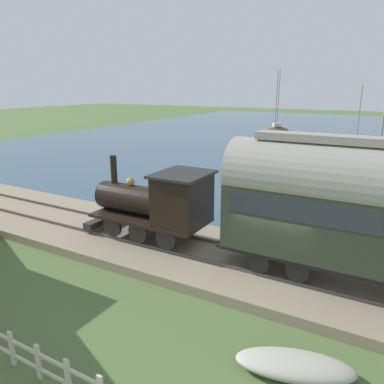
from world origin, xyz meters
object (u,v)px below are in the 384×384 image
object	(u,v)px
steam_locomotive	(159,201)
sailboat_teal	(274,138)
sailboat_brown	(277,130)
beached_dinghy	(295,366)
sailboat_navy	(355,147)
rowboat_mid_harbor	(267,190)
rowboat_near_shore	(129,194)
sailboat_green	(374,186)
rowboat_far_out	(363,234)

from	to	relation	value
steam_locomotive	sailboat_teal	size ratio (longest dim) A/B	0.65
sailboat_brown	beached_dinghy	bearing A→B (deg)	163.10
sailboat_navy	steam_locomotive	bearing A→B (deg)	-158.98
rowboat_mid_harbor	beached_dinghy	xyz separation A→B (m)	(-14.74, -5.60, 0.03)
sailboat_teal	rowboat_mid_harbor	size ratio (longest dim) A/B	3.42
sailboat_navy	sailboat_brown	bearing A→B (deg)	77.15
beached_dinghy	rowboat_near_shore	bearing A→B (deg)	52.80
sailboat_brown	rowboat_near_shore	xyz separation A→B (m)	(-32.99, -1.06, -0.49)
sailboat_navy	sailboat_teal	xyz separation A→B (m)	(3.09, 9.19, -0.04)
beached_dinghy	sailboat_green	bearing A→B (deg)	-1.26
sailboat_brown	rowboat_near_shore	bearing A→B (deg)	147.18
steam_locomotive	rowboat_near_shore	world-z (taller)	steam_locomotive
sailboat_brown	rowboat_mid_harbor	size ratio (longest dim) A/B	3.49
sailboat_teal	rowboat_mid_harbor	xyz separation A→B (m)	(-20.66, -6.11, -0.49)
sailboat_navy	sailboat_green	xyz separation A→B (m)	(-15.54, -2.88, -0.00)
sailboat_green	rowboat_far_out	bearing A→B (deg)	-152.34
steam_locomotive	sailboat_green	xyz separation A→B (m)	(12.42, -7.17, -1.34)
sailboat_navy	sailboat_brown	distance (m)	15.09
sailboat_green	beached_dinghy	world-z (taller)	sailboat_green
steam_locomotive	beached_dinghy	xyz separation A→B (m)	(-4.35, -6.80, -1.85)
beached_dinghy	sailboat_teal	bearing A→B (deg)	18.30
steam_locomotive	rowboat_near_shore	size ratio (longest dim) A/B	2.19
steam_locomotive	rowboat_near_shore	bearing A→B (deg)	47.98
sailboat_navy	rowboat_mid_harbor	size ratio (longest dim) A/B	2.72
rowboat_mid_harbor	beached_dinghy	bearing A→B (deg)	160.26
sailboat_brown	rowboat_near_shore	size ratio (longest dim) A/B	3.43
steam_locomotive	beached_dinghy	world-z (taller)	steam_locomotive
rowboat_far_out	sailboat_teal	bearing A→B (deg)	-6.02
sailboat_green	rowboat_near_shore	world-z (taller)	sailboat_green
sailboat_green	rowboat_near_shore	distance (m)	14.82
steam_locomotive	sailboat_teal	distance (m)	31.47
sailboat_teal	rowboat_near_shore	distance (m)	25.88
sailboat_navy	rowboat_far_out	xyz separation A→B (m)	(-22.73, -3.03, -0.51)
sailboat_teal	beached_dinghy	xyz separation A→B (m)	(-35.40, -11.70, -0.47)
sailboat_brown	sailboat_green	bearing A→B (deg)	173.85
sailboat_navy	sailboat_brown	xyz separation A→B (m)	(10.21, 11.11, 0.01)
rowboat_mid_harbor	steam_locomotive	bearing A→B (deg)	132.85
sailboat_green	steam_locomotive	bearing A→B (deg)	176.49
rowboat_far_out	beached_dinghy	distance (m)	9.59
beached_dinghy	sailboat_navy	bearing A→B (deg)	4.45
sailboat_green	rowboat_near_shore	bearing A→B (deg)	145.73
sailboat_navy	rowboat_mid_harbor	bearing A→B (deg)	-160.22
sailboat_teal	sailboat_green	bearing A→B (deg)	-140.16
steam_locomotive	sailboat_teal	world-z (taller)	sailboat_teal
beached_dinghy	rowboat_far_out	bearing A→B (deg)	-3.09
rowboat_mid_harbor	rowboat_near_shore	xyz separation A→B (m)	(-5.20, 6.96, 0.05)
sailboat_green	beached_dinghy	distance (m)	16.78
sailboat_green	rowboat_mid_harbor	xyz separation A→B (m)	(-2.03, 5.97, -0.54)
rowboat_far_out	sailboat_green	bearing A→B (deg)	-30.18
sailboat_green	rowboat_far_out	size ratio (longest dim) A/B	3.34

